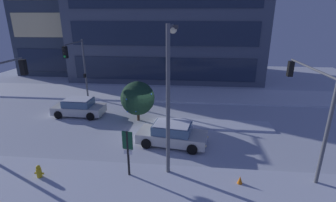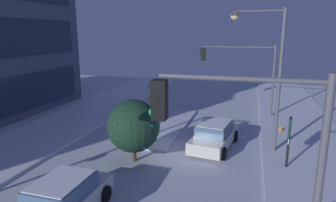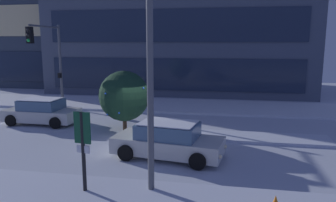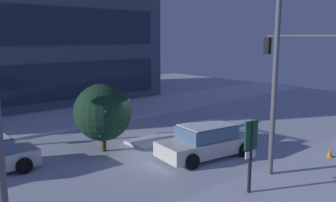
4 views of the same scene
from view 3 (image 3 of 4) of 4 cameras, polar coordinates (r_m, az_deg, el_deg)
The scene contains 10 objects.
ground at distance 16.58m, azimuth -3.52°, elevation -6.26°, with size 52.00×52.00×0.00m, color silver.
curb_strip_far at distance 24.31m, azimuth 1.01°, elevation -0.81°, with size 52.00×5.20×0.14m, color silver.
median_strip at distance 16.60m, azimuth 11.94°, elevation -6.19°, with size 9.00×1.80×0.14m, color silver.
office_tower_secondary at distance 40.39m, azimuth -18.24°, elevation 12.87°, with size 13.83×10.44×13.95m.
car_near at distance 13.42m, azimuth 0.01°, elevation -7.02°, with size 4.77×2.58×1.49m.
car_far at distance 20.42m, azimuth -21.38°, elevation -1.78°, with size 4.36×2.15×1.49m.
traffic_light_corner_far_left at distance 23.52m, azimuth -20.28°, elevation 8.04°, with size 0.32×3.90×5.98m.
street_lamp_arched at distance 10.31m, azimuth -2.23°, elevation 12.27°, with size 0.56×2.80×7.78m.
parking_info_sign at distance 10.24m, azimuth -14.79°, elevation -7.12°, with size 0.55×0.15×2.64m.
decorated_tree_median at distance 17.45m, azimuth -7.75°, elevation 0.87°, with size 2.71×2.71×3.25m.
Camera 3 is at (3.81, -15.45, 4.66)m, focal length 34.52 mm.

